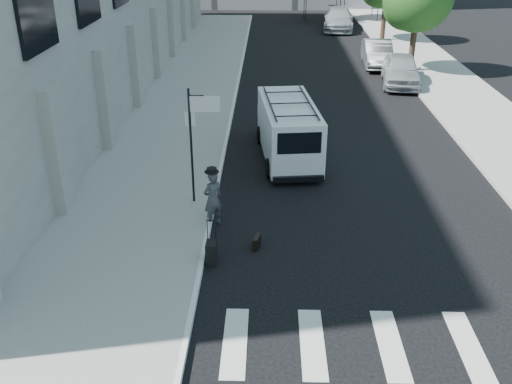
{
  "coord_description": "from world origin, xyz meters",
  "views": [
    {
      "loc": [
        -0.34,
        -12.26,
        7.92
      ],
      "look_at": [
        -0.67,
        1.48,
        1.3
      ],
      "focal_mm": 40.0,
      "sensor_mm": 36.0,
      "label": 1
    }
  ],
  "objects_px": {
    "businessman": "(213,199)",
    "cargo_van": "(288,129)",
    "parked_car_a": "(401,70)",
    "parked_car_b": "(377,54)",
    "suitcase": "(211,253)",
    "briefcase": "(257,242)",
    "parked_car_c": "(339,20)"
  },
  "relations": [
    {
      "from": "suitcase",
      "to": "parked_car_b",
      "type": "relative_size",
      "value": 0.26
    },
    {
      "from": "suitcase",
      "to": "parked_car_c",
      "type": "bearing_deg",
      "value": 79.86
    },
    {
      "from": "parked_car_a",
      "to": "parked_car_b",
      "type": "distance_m",
      "value": 4.21
    },
    {
      "from": "businessman",
      "to": "parked_car_a",
      "type": "distance_m",
      "value": 17.54
    },
    {
      "from": "businessman",
      "to": "parked_car_a",
      "type": "height_order",
      "value": "businessman"
    },
    {
      "from": "cargo_van",
      "to": "parked_car_b",
      "type": "relative_size",
      "value": 1.24
    },
    {
      "from": "businessman",
      "to": "parked_car_b",
      "type": "xyz_separation_m",
      "value": [
        7.89,
        19.57,
        -0.09
      ]
    },
    {
      "from": "businessman",
      "to": "parked_car_a",
      "type": "xyz_separation_m",
      "value": [
        8.4,
        15.39,
        -0.03
      ]
    },
    {
      "from": "businessman",
      "to": "cargo_van",
      "type": "distance_m",
      "value": 5.67
    },
    {
      "from": "cargo_van",
      "to": "parked_car_a",
      "type": "relative_size",
      "value": 1.2
    },
    {
      "from": "businessman",
      "to": "suitcase",
      "type": "height_order",
      "value": "businessman"
    },
    {
      "from": "cargo_van",
      "to": "parked_car_a",
      "type": "distance_m",
      "value": 11.91
    },
    {
      "from": "parked_car_b",
      "to": "briefcase",
      "type": "bearing_deg",
      "value": -104.72
    },
    {
      "from": "briefcase",
      "to": "parked_car_b",
      "type": "height_order",
      "value": "parked_car_b"
    },
    {
      "from": "suitcase",
      "to": "parked_car_a",
      "type": "bearing_deg",
      "value": 65.83
    },
    {
      "from": "cargo_van",
      "to": "parked_car_a",
      "type": "xyz_separation_m",
      "value": [
        6.17,
        10.19,
        -0.28
      ]
    },
    {
      "from": "cargo_van",
      "to": "parked_car_c",
      "type": "xyz_separation_m",
      "value": [
        4.66,
        26.4,
        -0.28
      ]
    },
    {
      "from": "briefcase",
      "to": "suitcase",
      "type": "height_order",
      "value": "suitcase"
    },
    {
      "from": "parked_car_a",
      "to": "parked_car_c",
      "type": "height_order",
      "value": "parked_car_c"
    },
    {
      "from": "cargo_van",
      "to": "parked_car_b",
      "type": "xyz_separation_m",
      "value": [
        5.65,
        14.37,
        -0.34
      ]
    },
    {
      "from": "suitcase",
      "to": "parked_car_a",
      "type": "relative_size",
      "value": 0.25
    },
    {
      "from": "suitcase",
      "to": "parked_car_a",
      "type": "distance_m",
      "value": 19.28
    },
    {
      "from": "suitcase",
      "to": "parked_car_c",
      "type": "distance_m",
      "value": 34.3
    },
    {
      "from": "suitcase",
      "to": "cargo_van",
      "type": "distance_m",
      "value": 7.56
    },
    {
      "from": "parked_car_a",
      "to": "parked_car_c",
      "type": "distance_m",
      "value": 16.28
    },
    {
      "from": "parked_car_c",
      "to": "parked_car_b",
      "type": "bearing_deg",
      "value": -78.45
    },
    {
      "from": "businessman",
      "to": "cargo_van",
      "type": "height_order",
      "value": "cargo_van"
    },
    {
      "from": "suitcase",
      "to": "parked_car_c",
      "type": "height_order",
      "value": "parked_car_c"
    },
    {
      "from": "parked_car_b",
      "to": "parked_car_c",
      "type": "xyz_separation_m",
      "value": [
        -0.99,
        12.03,
        0.06
      ]
    },
    {
      "from": "parked_car_a",
      "to": "parked_car_b",
      "type": "bearing_deg",
      "value": 104.62
    },
    {
      "from": "cargo_van",
      "to": "parked_car_c",
      "type": "relative_size",
      "value": 1.02
    },
    {
      "from": "briefcase",
      "to": "cargo_van",
      "type": "height_order",
      "value": "cargo_van"
    }
  ]
}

